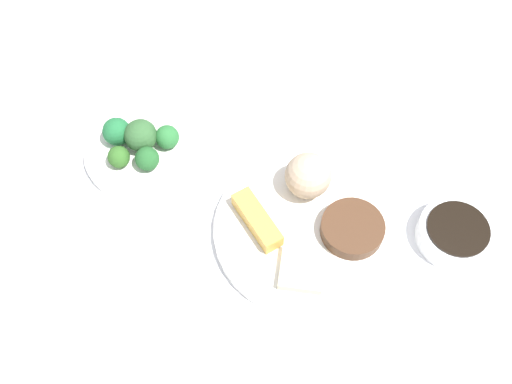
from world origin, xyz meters
TOP-DOWN VIEW (x-y plane):
  - tabletop at (0.00, 0.00)m, footprint 2.20×2.20m
  - main_plate at (-0.04, 0.01)m, footprint 0.28×0.28m
  - rice_scoop at (0.03, 0.04)m, footprint 0.07×0.07m
  - spring_roll at (-0.06, 0.08)m, footprint 0.08×0.10m
  - crab_rangoon_wonton at (-0.10, -0.01)m, footprint 0.08×0.08m
  - stir_fry_heap at (-0.01, -0.05)m, footprint 0.10×0.10m
  - broccoli_plate at (-0.02, 0.32)m, footprint 0.19×0.19m
  - broccoli_floret_0 at (-0.06, 0.33)m, footprint 0.04×0.04m
  - broccoli_floret_1 at (-0.01, 0.32)m, footprint 0.05×0.05m
  - broccoli_floret_3 at (-0.04, 0.29)m, footprint 0.04×0.04m
  - broccoli_floret_4 at (0.01, 0.28)m, footprint 0.04×0.04m
  - broccoli_floret_6 at (-0.02, 0.36)m, footprint 0.05×0.05m
  - soy_sauce_bowl at (0.06, -0.20)m, footprint 0.12×0.12m
  - soy_sauce_bowl_liquid at (0.06, -0.20)m, footprint 0.09×0.09m

SIDE VIEW (x-z plane):
  - tabletop at x=0.00m, z-range 0.00..0.02m
  - broccoli_plate at x=-0.02m, z-range 0.02..0.03m
  - main_plate at x=-0.04m, z-range 0.02..0.04m
  - soy_sauce_bowl at x=0.06m, z-range 0.02..0.05m
  - crab_rangoon_wonton at x=-0.10m, z-range 0.04..0.05m
  - stir_fry_heap at x=-0.01m, z-range 0.04..0.06m
  - spring_roll at x=-0.06m, z-range 0.04..0.06m
  - broccoli_floret_0 at x=-0.06m, z-range 0.03..0.07m
  - broccoli_floret_3 at x=-0.04m, z-range 0.03..0.07m
  - soy_sauce_bowl_liquid at x=0.06m, z-range 0.05..0.06m
  - broccoli_floret_4 at x=0.01m, z-range 0.03..0.07m
  - broccoli_floret_6 at x=-0.02m, z-range 0.03..0.08m
  - broccoli_floret_1 at x=-0.01m, z-range 0.03..0.09m
  - rice_scoop at x=0.03m, z-range 0.04..0.11m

